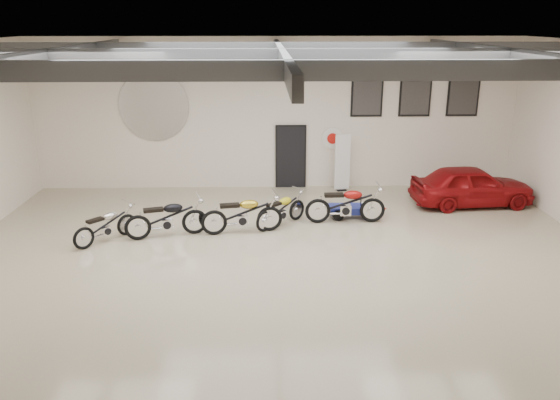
{
  "coord_description": "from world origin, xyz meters",
  "views": [
    {
      "loc": [
        -0.38,
        -12.05,
        5.49
      ],
      "look_at": [
        0.0,
        1.2,
        1.1
      ],
      "focal_mm": 35.0,
      "sensor_mm": 36.0,
      "label": 1
    }
  ],
  "objects_px": {
    "motorcycle_gold": "(242,213)",
    "motorcycle_yellow": "(281,209)",
    "motorcycle_black": "(166,217)",
    "vintage_car": "(472,186)",
    "go_kart": "(358,206)",
    "motorcycle_silver": "(105,225)",
    "banner_stand": "(342,163)",
    "motorcycle_red": "(345,203)"
  },
  "relations": [
    {
      "from": "motorcycle_black",
      "to": "motorcycle_red",
      "type": "height_order",
      "value": "motorcycle_red"
    },
    {
      "from": "banner_stand",
      "to": "motorcycle_gold",
      "type": "bearing_deg",
      "value": -140.25
    },
    {
      "from": "vintage_car",
      "to": "motorcycle_gold",
      "type": "bearing_deg",
      "value": 102.36
    },
    {
      "from": "motorcycle_silver",
      "to": "banner_stand",
      "type": "bearing_deg",
      "value": -14.88
    },
    {
      "from": "banner_stand",
      "to": "motorcycle_yellow",
      "type": "xyz_separation_m",
      "value": [
        -2.14,
        -3.25,
        -0.47
      ]
    },
    {
      "from": "motorcycle_gold",
      "to": "go_kart",
      "type": "distance_m",
      "value": 3.56
    },
    {
      "from": "motorcycle_red",
      "to": "go_kart",
      "type": "bearing_deg",
      "value": 45.55
    },
    {
      "from": "banner_stand",
      "to": "motorcycle_black",
      "type": "bearing_deg",
      "value": -152.24
    },
    {
      "from": "motorcycle_black",
      "to": "motorcycle_red",
      "type": "distance_m",
      "value": 4.96
    },
    {
      "from": "motorcycle_gold",
      "to": "vintage_car",
      "type": "height_order",
      "value": "vintage_car"
    },
    {
      "from": "motorcycle_silver",
      "to": "go_kart",
      "type": "xyz_separation_m",
      "value": [
        6.85,
        1.73,
        -0.16
      ]
    },
    {
      "from": "banner_stand",
      "to": "motorcycle_silver",
      "type": "distance_m",
      "value": 7.99
    },
    {
      "from": "motorcycle_gold",
      "to": "motorcycle_red",
      "type": "bearing_deg",
      "value": 3.84
    },
    {
      "from": "banner_stand",
      "to": "motorcycle_yellow",
      "type": "bearing_deg",
      "value": -133.32
    },
    {
      "from": "motorcycle_yellow",
      "to": "go_kart",
      "type": "relative_size",
      "value": 1.07
    },
    {
      "from": "motorcycle_black",
      "to": "motorcycle_yellow",
      "type": "height_order",
      "value": "motorcycle_black"
    },
    {
      "from": "motorcycle_silver",
      "to": "motorcycle_yellow",
      "type": "distance_m",
      "value": 4.69
    },
    {
      "from": "go_kart",
      "to": "banner_stand",
      "type": "bearing_deg",
      "value": 93.15
    },
    {
      "from": "banner_stand",
      "to": "motorcycle_yellow",
      "type": "height_order",
      "value": "banner_stand"
    },
    {
      "from": "motorcycle_gold",
      "to": "motorcycle_yellow",
      "type": "xyz_separation_m",
      "value": [
        1.07,
        0.53,
        -0.08
      ]
    },
    {
      "from": "banner_stand",
      "to": "motorcycle_black",
      "type": "xyz_separation_m",
      "value": [
        -5.19,
        -4.01,
        -0.4
      ]
    },
    {
      "from": "motorcycle_gold",
      "to": "go_kart",
      "type": "xyz_separation_m",
      "value": [
        3.35,
        1.2,
        -0.25
      ]
    },
    {
      "from": "banner_stand",
      "to": "go_kart",
      "type": "relative_size",
      "value": 1.11
    },
    {
      "from": "motorcycle_yellow",
      "to": "vintage_car",
      "type": "relative_size",
      "value": 0.5
    },
    {
      "from": "motorcycle_black",
      "to": "vintage_car",
      "type": "relative_size",
      "value": 0.57
    },
    {
      "from": "go_kart",
      "to": "vintage_car",
      "type": "bearing_deg",
      "value": 14.57
    },
    {
      "from": "banner_stand",
      "to": "motorcycle_silver",
      "type": "bearing_deg",
      "value": -157.21
    },
    {
      "from": "motorcycle_black",
      "to": "motorcycle_red",
      "type": "xyz_separation_m",
      "value": [
        4.87,
        0.94,
        0.03
      ]
    },
    {
      "from": "motorcycle_gold",
      "to": "motorcycle_silver",
      "type": "bearing_deg",
      "value": 178.65
    },
    {
      "from": "motorcycle_gold",
      "to": "motorcycle_yellow",
      "type": "bearing_deg",
      "value": 16.5
    },
    {
      "from": "motorcycle_yellow",
      "to": "vintage_car",
      "type": "xyz_separation_m",
      "value": [
        5.94,
        1.61,
        0.15
      ]
    },
    {
      "from": "motorcycle_silver",
      "to": "motorcycle_red",
      "type": "relative_size",
      "value": 0.81
    },
    {
      "from": "motorcycle_black",
      "to": "motorcycle_gold",
      "type": "distance_m",
      "value": 2.0
    },
    {
      "from": "motorcycle_black",
      "to": "go_kart",
      "type": "distance_m",
      "value": 5.52
    },
    {
      "from": "banner_stand",
      "to": "motorcycle_red",
      "type": "xyz_separation_m",
      "value": [
        -0.32,
        -3.07,
        -0.37
      ]
    },
    {
      "from": "motorcycle_silver",
      "to": "go_kart",
      "type": "bearing_deg",
      "value": -33.42
    },
    {
      "from": "banner_stand",
      "to": "motorcycle_red",
      "type": "height_order",
      "value": "banner_stand"
    },
    {
      "from": "motorcycle_yellow",
      "to": "banner_stand",
      "type": "bearing_deg",
      "value": 12.95
    },
    {
      "from": "motorcycle_yellow",
      "to": "motorcycle_red",
      "type": "xyz_separation_m",
      "value": [
        1.82,
        0.18,
        0.1
      ]
    },
    {
      "from": "banner_stand",
      "to": "motorcycle_red",
      "type": "relative_size",
      "value": 0.86
    },
    {
      "from": "motorcycle_yellow",
      "to": "go_kart",
      "type": "distance_m",
      "value": 2.38
    },
    {
      "from": "motorcycle_black",
      "to": "motorcycle_yellow",
      "type": "xyz_separation_m",
      "value": [
        3.05,
        0.76,
        -0.07
      ]
    }
  ]
}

